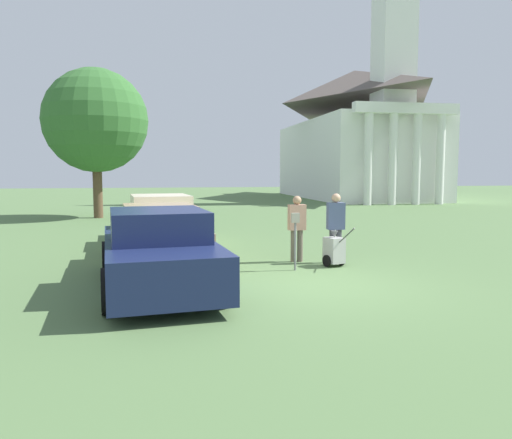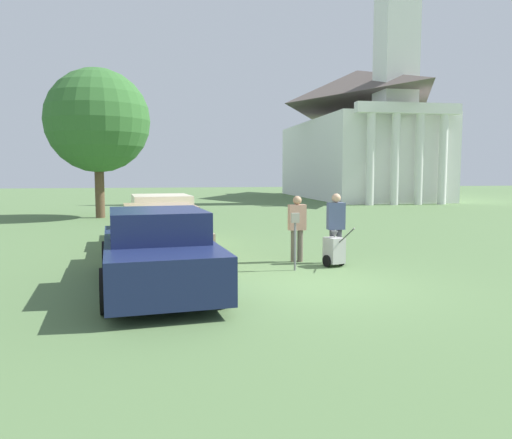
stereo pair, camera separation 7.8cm
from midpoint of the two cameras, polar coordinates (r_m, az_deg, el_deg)
ground_plane at (r=10.02m, az=6.09°, el=-7.45°), size 120.00×120.00×0.00m
parked_car_navy at (r=9.72m, az=-11.38°, el=-3.65°), size 2.48×5.17×1.53m
parked_car_tan at (r=12.47m, az=-11.18°, el=-1.78°), size 2.39×4.80×1.44m
parked_car_cream at (r=15.66m, az=-11.04°, el=-0.15°), size 2.47×5.24×1.53m
parking_meter at (r=11.29m, az=4.32°, el=-1.24°), size 0.18×0.09×1.31m
person_worker at (r=12.37m, az=4.51°, el=-0.58°), size 0.43×0.24×1.64m
person_supervisor at (r=12.34m, az=8.91°, el=-0.45°), size 0.43×0.24×1.71m
equipment_cart at (r=11.96m, az=8.73°, el=-3.47°), size 0.53×1.00×1.00m
church at (r=43.18m, az=11.29°, el=10.13°), size 8.80×18.70×23.62m
shade_tree at (r=25.29m, az=-17.94°, el=10.67°), size 4.91×4.91×7.09m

